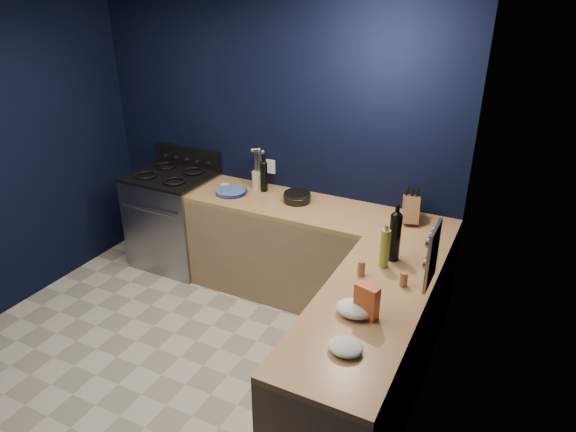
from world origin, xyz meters
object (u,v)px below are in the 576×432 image
Objects in this scene: gas_range at (175,220)px; utensil_crock at (259,179)px; knife_block at (411,209)px; crouton_bag at (367,301)px; plate_stack at (231,192)px.

gas_range is 1.03m from utensil_crock.
knife_block is 1.36m from crouton_bag.
plate_stack is 0.29m from utensil_crock.
crouton_bag is at bearing -43.48° from utensil_crock.
gas_range is 4.28× the size of knife_block.
utensil_crock is (0.15, 0.25, 0.06)m from plate_stack.
plate_stack is 1.60m from knife_block.
utensil_crock is 0.75× the size of crouton_bag.
gas_range is at bearing -166.35° from utensil_crock.
crouton_bag is (1.68, -1.21, 0.09)m from plate_stack.
knife_block reaches higher than utensil_crock.
plate_stack is at bearing 159.51° from crouton_bag.
knife_block is at bearing 5.54° from plate_stack.
knife_block reaches higher than gas_range.
crouton_bag is at bearing -103.99° from knife_block.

